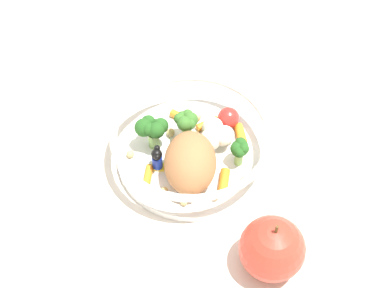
{
  "coord_description": "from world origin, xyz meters",
  "views": [
    {
      "loc": [
        -0.37,
        0.26,
        0.61
      ],
      "look_at": [
        -0.0,
        -0.01,
        0.03
      ],
      "focal_mm": 51.63,
      "sensor_mm": 36.0,
      "label": 1
    }
  ],
  "objects": [
    {
      "name": "folded_napkin",
      "position": [
        0.24,
        -0.05,
        0.0
      ],
      "size": [
        0.12,
        0.14,
        0.01
      ],
      "primitive_type": "cube",
      "rotation": [
        0.0,
        0.0,
        -0.1
      ],
      "color": "silver",
      "rests_on": "ground_plane"
    },
    {
      "name": "ground_plane",
      "position": [
        0.0,
        0.0,
        0.0
      ],
      "size": [
        2.4,
        2.4,
        0.0
      ],
      "primitive_type": "plane",
      "color": "silver"
    },
    {
      "name": "food_container",
      "position": [
        -0.01,
        -0.01,
        0.03
      ],
      "size": [
        0.21,
        0.21,
        0.07
      ],
      "color": "white",
      "rests_on": "ground_plane"
    },
    {
      "name": "loose_apple",
      "position": [
        -0.18,
        0.01,
        0.04
      ],
      "size": [
        0.08,
        0.08,
        0.09
      ],
      "color": "#BC3828",
      "rests_on": "ground_plane"
    }
  ]
}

